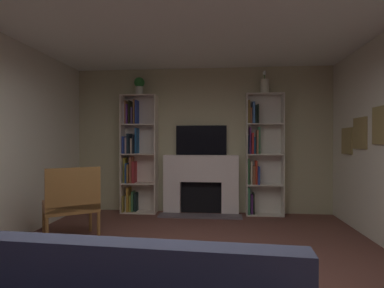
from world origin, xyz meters
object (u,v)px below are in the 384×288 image
object	(u,v)px
bookshelf_left	(136,155)
potted_plant	(139,85)
vase_with_flowers	(265,86)
bookshelf_right	(259,154)
tv	(201,140)
fireplace	(201,182)
armchair	(71,202)

from	to	relation	value
bookshelf_left	potted_plant	distance (m)	1.34
vase_with_flowers	bookshelf_right	bearing A→B (deg)	152.58
vase_with_flowers	tv	bearing A→B (deg)	174.13
tv	vase_with_flowers	world-z (taller)	vase_with_flowers
fireplace	bookshelf_right	size ratio (longest dim) A/B	0.67
bookshelf_right	armchair	bearing A→B (deg)	-146.68
tv	armchair	bearing A→B (deg)	-131.42
bookshelf_left	tv	bearing A→B (deg)	3.81
tv	potted_plant	world-z (taller)	potted_plant
potted_plant	fireplace	bearing A→B (deg)	1.27
potted_plant	vase_with_flowers	size ratio (longest dim) A/B	0.81
fireplace	bookshelf_right	xyz separation A→B (m)	(1.09, 0.02, 0.54)
tv	vase_with_flowers	distance (m)	1.55
potted_plant	bookshelf_left	bearing A→B (deg)	157.89
fireplace	potted_plant	distance (m)	2.20
fireplace	tv	xyz separation A→B (m)	(0.00, 0.09, 0.80)
bookshelf_right	vase_with_flowers	size ratio (longest dim) A/B	5.28
tv	bookshelf_left	distance (m)	1.30
tv	bookshelf_left	xyz separation A→B (m)	(-1.27, -0.08, -0.28)
bookshelf_right	armchair	xyz separation A→B (m)	(-2.75, -1.81, -0.59)
tv	armchair	distance (m)	2.65
bookshelf_left	bookshelf_right	world-z (taller)	same
fireplace	bookshelf_right	distance (m)	1.22
bookshelf_right	vase_with_flowers	world-z (taller)	vase_with_flowers
bookshelf_left	armchair	bearing A→B (deg)	-102.30
tv	bookshelf_left	bearing A→B (deg)	-176.19
fireplace	bookshelf_left	distance (m)	1.37
bookshelf_right	armchair	distance (m)	3.34
bookshelf_right	armchair	world-z (taller)	bookshelf_right
vase_with_flowers	potted_plant	bearing A→B (deg)	179.97
bookshelf_left	vase_with_flowers	world-z (taller)	vase_with_flowers
bookshelf_right	potted_plant	xyz separation A→B (m)	(-2.27, -0.05, 1.31)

